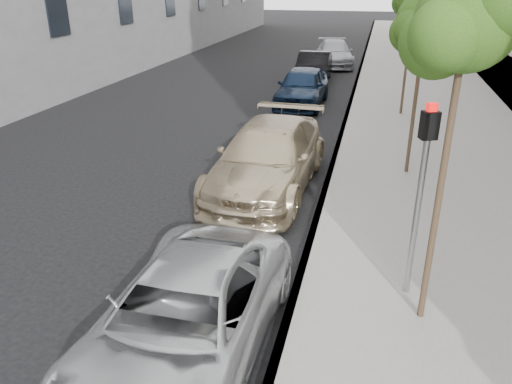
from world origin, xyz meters
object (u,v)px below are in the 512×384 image
at_px(sedan_blue, 302,87).
at_px(sedan_rear, 334,53).
at_px(tree_near, 469,21).
at_px(minivan, 184,319).
at_px(tree_mid, 427,21).
at_px(suv, 268,158).
at_px(signal_pole, 421,181).
at_px(sedan_black, 314,67).

xyz_separation_m(sedan_blue, sedan_rear, (0.35, 10.60, -0.05)).
height_order(tree_near, sedan_rear, tree_near).
xyz_separation_m(minivan, sedan_blue, (-0.74, 15.57, 0.11)).
height_order(sedan_blue, sedan_rear, sedan_blue).
xyz_separation_m(tree_mid, suv, (-3.54, -1.68, -3.23)).
bearing_deg(signal_pole, sedan_blue, 84.41).
relative_size(signal_pole, sedan_black, 0.71).
xyz_separation_m(tree_near, sedan_rear, (-3.72, 24.56, -3.81)).
distance_m(tree_mid, signal_pole, 6.18).
height_order(suv, sedan_rear, suv).
xyz_separation_m(sedan_black, sedan_rear, (0.55, 5.41, -0.01)).
relative_size(tree_mid, suv, 0.84).
bearing_deg(tree_near, tree_mid, 90.00).
bearing_deg(signal_pole, tree_mid, 66.14).
bearing_deg(sedan_black, tree_near, -78.96).
xyz_separation_m(tree_mid, sedan_blue, (-4.07, 7.46, -3.27)).
bearing_deg(suv, sedan_black, 95.19).
height_order(minivan, suv, suv).
distance_m(tree_mid, suv, 5.08).
bearing_deg(suv, minivan, -85.79).
height_order(tree_near, minivan, tree_near).
height_order(minivan, sedan_blue, sedan_blue).
distance_m(tree_near, sedan_rear, 25.13).
xyz_separation_m(tree_near, suv, (-3.54, 4.82, -3.73)).
bearing_deg(signal_pole, minivan, -165.86).
bearing_deg(tree_near, signal_pole, 109.75).
bearing_deg(tree_near, minivan, -154.08).
xyz_separation_m(tree_near, minivan, (-3.33, -1.62, -3.87)).
bearing_deg(tree_near, sedan_black, 102.59).
height_order(sedan_black, sedan_rear, sedan_black).
xyz_separation_m(signal_pole, sedan_black, (-4.05, 18.52, -1.41)).
relative_size(tree_near, minivan, 1.07).
bearing_deg(sedan_rear, tree_mid, -87.84).
relative_size(tree_mid, signal_pole, 1.48).
relative_size(minivan, sedan_black, 1.08).
bearing_deg(sedan_black, tree_mid, -72.87).
bearing_deg(signal_pole, sedan_black, 80.66).
relative_size(sedan_black, sedan_rear, 0.89).
xyz_separation_m(suv, sedan_black, (-0.73, 14.32, -0.08)).
relative_size(tree_mid, sedan_rear, 0.94).
distance_m(tree_mid, sedan_blue, 9.10).
distance_m(tree_near, sedan_blue, 15.02).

